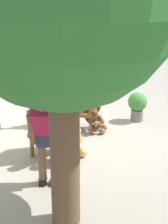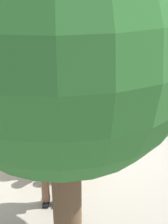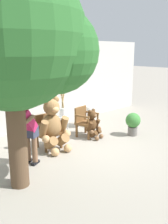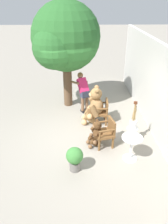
{
  "view_description": "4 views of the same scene",
  "coord_description": "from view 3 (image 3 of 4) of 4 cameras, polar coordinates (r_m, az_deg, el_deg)",
  "views": [
    {
      "loc": [
        -4.92,
        -2.13,
        2.47
      ],
      "look_at": [
        -0.32,
        0.16,
        0.77
      ],
      "focal_mm": 50.0,
      "sensor_mm": 36.0,
      "label": 1
    },
    {
      "loc": [
        -4.53,
        -1.97,
        3.38
      ],
      "look_at": [
        0.18,
        0.48,
        0.76
      ],
      "focal_mm": 50.0,
      "sensor_mm": 36.0,
      "label": 2
    },
    {
      "loc": [
        -4.1,
        -4.43,
        2.46
      ],
      "look_at": [
        0.09,
        0.16,
        0.92
      ],
      "focal_mm": 40.0,
      "sensor_mm": 36.0,
      "label": 3
    },
    {
      "loc": [
        6.05,
        -0.05,
        4.02
      ],
      "look_at": [
        0.27,
        0.09,
        0.92
      ],
      "focal_mm": 35.0,
      "sensor_mm": 36.0,
      "label": 4
    }
  ],
  "objects": [
    {
      "name": "ground_plane",
      "position": [
        6.52,
        0.4,
        -8.27
      ],
      "size": [
        60.0,
        60.0,
        0.0
      ],
      "primitive_type": "plane",
      "color": "gray"
    },
    {
      "name": "back_wall",
      "position": [
        8.04,
        -11.33,
        6.06
      ],
      "size": [
        10.0,
        0.16,
        2.8
      ],
      "primitive_type": "cube",
      "color": "beige",
      "rests_on": "ground"
    },
    {
      "name": "wooden_chair_left",
      "position": [
        6.51,
        -8.34,
        -4.11
      ],
      "size": [
        0.58,
        0.54,
        0.86
      ],
      "color": "brown",
      "rests_on": "ground"
    },
    {
      "name": "wooden_chair_right",
      "position": [
        7.3,
        0.3,
        -1.99
      ],
      "size": [
        0.66,
        0.63,
        0.86
      ],
      "color": "brown",
      "rests_on": "ground"
    },
    {
      "name": "teddy_bear_large",
      "position": [
        6.25,
        -7.13,
        -2.9
      ],
      "size": [
        0.81,
        0.78,
        1.36
      ],
      "color": "olive",
      "rests_on": "ground"
    },
    {
      "name": "teddy_bear_small",
      "position": [
        7.13,
        1.99,
        -2.78
      ],
      "size": [
        0.53,
        0.53,
        0.85
      ],
      "color": "#4C3019",
      "rests_on": "ground"
    },
    {
      "name": "person_visitor",
      "position": [
        5.4,
        -13.11,
        -3.37
      ],
      "size": [
        0.73,
        0.7,
        1.48
      ],
      "color": "black",
      "rests_on": "ground"
    },
    {
      "name": "white_stool",
      "position": [
        7.83,
        -4.78,
        -1.73
      ],
      "size": [
        0.34,
        0.34,
        0.46
      ],
      "color": "silver",
      "rests_on": "ground"
    },
    {
      "name": "brush_bucket",
      "position": [
        7.75,
        -4.83,
        0.46
      ],
      "size": [
        0.22,
        0.22,
        0.91
      ],
      "color": "white",
      "rests_on": "white_stool"
    },
    {
      "name": "round_side_table",
      "position": [
        8.18,
        0.93,
        -0.34
      ],
      "size": [
        0.56,
        0.56,
        0.72
      ],
      "color": "white",
      "rests_on": "ground"
    },
    {
      "name": "patio_tree",
      "position": [
        4.39,
        -14.73,
        15.86
      ],
      "size": [
        2.62,
        2.5,
        3.95
      ],
      "color": "brown",
      "rests_on": "ground"
    },
    {
      "name": "potted_plant",
      "position": [
        7.5,
        11.12,
        -2.33
      ],
      "size": [
        0.44,
        0.44,
        0.68
      ],
      "color": "slate",
      "rests_on": "ground"
    }
  ]
}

